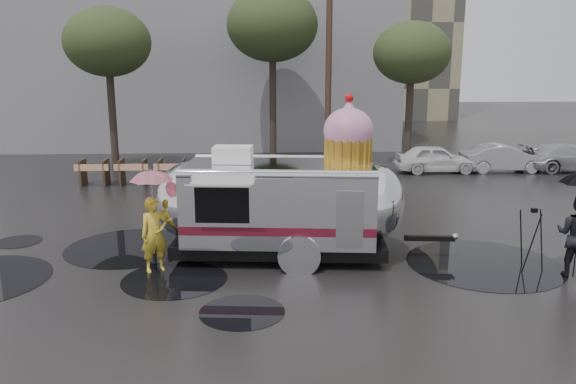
{
  "coord_description": "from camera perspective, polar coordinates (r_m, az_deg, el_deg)",
  "views": [
    {
      "loc": [
        -0.51,
        -11.76,
        4.55
      ],
      "look_at": [
        0.09,
        1.28,
        1.6
      ],
      "focal_mm": 35.0,
      "sensor_mm": 36.0,
      "label": 1
    }
  ],
  "objects": [
    {
      "name": "tree_mid",
      "position": [
        26.82,
        -1.59,
        16.54
      ],
      "size": [
        4.2,
        4.2,
        8.03
      ],
      "color": "#382D26",
      "rests_on": "ground"
    },
    {
      "name": "grey_building",
      "position": [
        35.98,
        -8.5,
        15.69
      ],
      "size": [
        22.0,
        12.0,
        13.0
      ],
      "primitive_type": "cube",
      "color": "slate",
      "rests_on": "ground"
    },
    {
      "name": "utility_pole",
      "position": [
        25.93,
        4.15,
        12.84
      ],
      "size": [
        1.6,
        0.28,
        9.0
      ],
      "color": "#473323",
      "rests_on": "ground"
    },
    {
      "name": "puddles",
      "position": [
        13.25,
        -8.31,
        -7.47
      ],
      "size": [
        14.91,
        6.46,
        0.01
      ],
      "color": "black",
      "rests_on": "ground"
    },
    {
      "name": "person_left",
      "position": [
        12.94,
        -13.42,
        -4.23
      ],
      "size": [
        0.74,
        0.66,
        1.7
      ],
      "primitive_type": "imported",
      "rotation": [
        0.0,
        0.0,
        0.52
      ],
      "color": "gold",
      "rests_on": "ground"
    },
    {
      "name": "tree_right",
      "position": [
        25.6,
        12.46,
        13.57
      ],
      "size": [
        3.36,
        3.36,
        6.42
      ],
      "color": "#382D26",
      "rests_on": "ground"
    },
    {
      "name": "ground",
      "position": [
        12.62,
        -0.13,
        -8.41
      ],
      "size": [
        120.0,
        120.0,
        0.0
      ],
      "primitive_type": "plane",
      "color": "black",
      "rests_on": "ground"
    },
    {
      "name": "tree_left",
      "position": [
        25.61,
        -17.86,
        14.22
      ],
      "size": [
        3.64,
        3.64,
        6.95
      ],
      "color": "#382D26",
      "rests_on": "ground"
    },
    {
      "name": "tripod",
      "position": [
        13.81,
        23.54,
        -3.9
      ],
      "size": [
        0.55,
        0.6,
        1.45
      ],
      "rotation": [
        0.0,
        0.0,
        0.1
      ],
      "color": "black",
      "rests_on": "ground"
    },
    {
      "name": "barricade_row",
      "position": [
        22.66,
        -15.44,
        2.02
      ],
      "size": [
        4.3,
        0.8,
        1.0
      ],
      "color": "#473323",
      "rests_on": "ground"
    },
    {
      "name": "airstream_trailer",
      "position": [
        13.41,
        -0.46,
        -0.84
      ],
      "size": [
        7.42,
        3.01,
        4.01
      ],
      "rotation": [
        0.0,
        0.0,
        -0.09
      ],
      "color": "silver",
      "rests_on": "ground"
    },
    {
      "name": "umbrella_pink",
      "position": [
        12.68,
        -13.67,
        0.51
      ],
      "size": [
        1.17,
        1.17,
        2.35
      ],
      "color": "pink",
      "rests_on": "ground"
    },
    {
      "name": "parked_cars",
      "position": [
        27.02,
        24.52,
        3.42
      ],
      "size": [
        13.2,
        1.9,
        1.5
      ],
      "color": "silver",
      "rests_on": "ground"
    }
  ]
}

